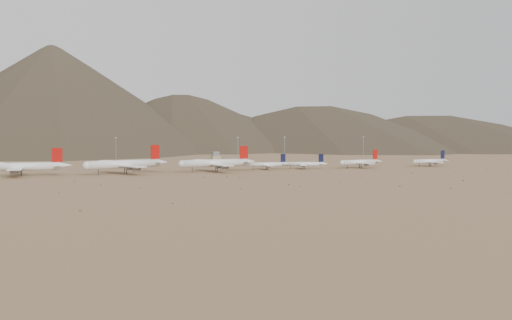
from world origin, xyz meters
name	(u,v)px	position (x,y,z in m)	size (l,w,h in m)	color
ground	(223,174)	(0.00, 0.00, 0.00)	(3000.00, 3000.00, 0.00)	#9E7951
mountain_ridge	(100,77)	(0.00, 900.00, 150.00)	(4400.00, 1000.00, 300.00)	brown
widebody_west	(20,167)	(-137.68, 32.05, 6.65)	(64.92, 50.05, 19.28)	white
widebody_centre	(124,164)	(-66.76, 29.18, 7.10)	(65.84, 52.69, 20.58)	white
widebody_east	(215,163)	(1.96, 26.37, 6.73)	(65.32, 50.90, 19.51)	white
narrowbody_a	(267,164)	(48.56, 35.38, 4.09)	(38.17, 27.46, 12.59)	white
narrowbody_b	(305,164)	(80.24, 31.03, 4.02)	(35.49, 26.65, 12.38)	white
narrowbody_c	(361,162)	(129.49, 24.60, 4.97)	(45.91, 33.60, 15.30)	white
narrowbody_d	(430,161)	(199.49, 22.77, 4.52)	(42.00, 30.52, 13.91)	white
control_tower	(216,159)	(30.00, 120.00, 5.32)	(8.00, 8.00, 12.00)	tan
mast_west	(116,150)	(-59.90, 135.52, 14.20)	(2.00, 0.60, 25.70)	gray
mast_centre	(238,149)	(50.47, 115.03, 14.20)	(2.00, 0.60, 25.70)	gray
mast_east	(285,148)	(107.83, 136.14, 14.20)	(2.00, 0.60, 25.70)	gray
mast_far_east	(363,148)	(188.54, 117.49, 14.20)	(2.00, 0.60, 25.70)	gray
desert_scrub	(278,182)	(10.84, -76.47, 0.32)	(427.93, 172.70, 0.91)	olive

